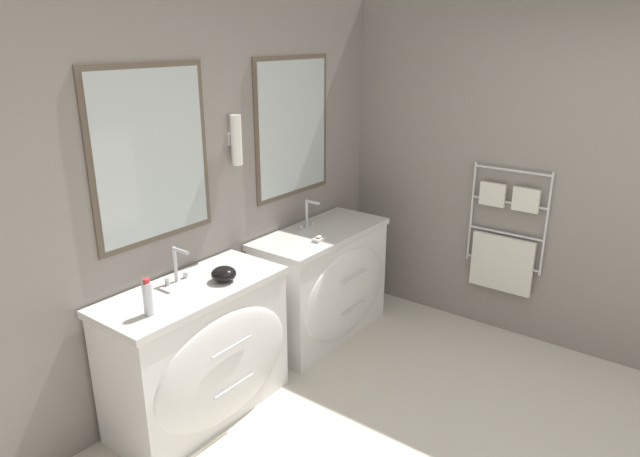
# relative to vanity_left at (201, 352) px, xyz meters

# --- Properties ---
(wall_back) EXTENTS (5.34, 0.15, 2.60)m
(wall_back) POSITION_rel_vanity_left_xyz_m (0.38, 0.34, 0.87)
(wall_back) COLOR gray
(wall_back) RESTS_ON ground_plane
(wall_right) EXTENTS (0.13, 4.38, 2.60)m
(wall_right) POSITION_rel_vanity_left_xyz_m (2.27, -0.93, 0.85)
(wall_right) COLOR gray
(wall_right) RESTS_ON ground_plane
(vanity_left) EXTENTS (1.18, 0.59, 0.88)m
(vanity_left) POSITION_rel_vanity_left_xyz_m (0.00, 0.00, 0.00)
(vanity_left) COLOR white
(vanity_left) RESTS_ON ground_plane
(vanity_right) EXTENTS (1.18, 0.59, 0.88)m
(vanity_right) POSITION_rel_vanity_left_xyz_m (1.29, 0.00, 0.00)
(vanity_right) COLOR white
(vanity_right) RESTS_ON ground_plane
(faucet_left) EXTENTS (0.17, 0.14, 0.22)m
(faucet_left) POSITION_rel_vanity_left_xyz_m (0.00, 0.16, 0.55)
(faucet_left) COLOR silver
(faucet_left) RESTS_ON vanity_left
(faucet_right) EXTENTS (0.17, 0.14, 0.22)m
(faucet_right) POSITION_rel_vanity_left_xyz_m (1.29, 0.16, 0.55)
(faucet_right) COLOR silver
(faucet_right) RESTS_ON vanity_right
(toiletry_bottle) EXTENTS (0.06, 0.06, 0.21)m
(toiletry_bottle) POSITION_rel_vanity_left_xyz_m (-0.37, -0.05, 0.53)
(toiletry_bottle) COLOR silver
(toiletry_bottle) RESTS_ON vanity_left
(amenity_bowl) EXTENTS (0.15, 0.15, 0.09)m
(amenity_bowl) POSITION_rel_vanity_left_xyz_m (0.18, -0.06, 0.48)
(amenity_bowl) COLOR black
(amenity_bowl) RESTS_ON vanity_left
(soap_dish) EXTENTS (0.09, 0.06, 0.04)m
(soap_dish) POSITION_rel_vanity_left_xyz_m (1.09, -0.09, 0.45)
(soap_dish) COLOR white
(soap_dish) RESTS_ON vanity_right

